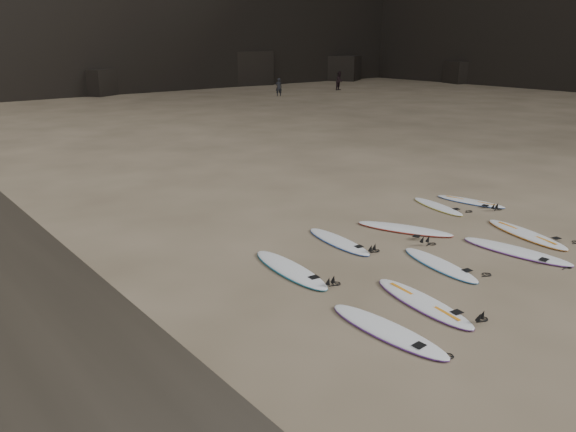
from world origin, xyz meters
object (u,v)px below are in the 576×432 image
(surfboard_0, at_px, (387,330))
(surfboard_1, at_px, (423,302))
(person_b, at_px, (340,81))
(surfboard_8, at_px, (438,206))
(person_a, at_px, (279,87))
(surfboard_2, at_px, (440,264))
(surfboard_5, at_px, (290,269))
(surfboard_6, at_px, (338,241))
(surfboard_3, at_px, (516,251))
(surfboard_7, at_px, (404,229))
(surfboard_9, at_px, (470,201))
(surfboard_4, at_px, (526,234))

(surfboard_0, xyz_separation_m, surfboard_1, (1.42, 0.31, -0.00))
(surfboard_0, height_order, person_b, person_b)
(surfboard_1, relative_size, surfboard_8, 1.19)
(surfboard_0, bearing_deg, surfboard_8, 28.92)
(person_a, distance_m, person_b, 8.37)
(surfboard_1, relative_size, surfboard_2, 1.09)
(surfboard_2, height_order, surfboard_5, surfboard_5)
(surfboard_6, bearing_deg, surfboard_3, -41.97)
(surfboard_1, bearing_deg, surfboard_8, 42.68)
(surfboard_7, relative_size, surfboard_9, 1.19)
(surfboard_0, relative_size, surfboard_3, 0.96)
(surfboard_0, bearing_deg, person_b, 45.39)
(surfboard_6, relative_size, surfboard_8, 1.10)
(surfboard_5, bearing_deg, surfboard_7, 7.87)
(surfboard_3, bearing_deg, person_a, 54.05)
(surfboard_1, xyz_separation_m, surfboard_6, (1.12, 3.67, -0.00))
(person_a, bearing_deg, surfboard_3, 86.19)
(surfboard_7, bearing_deg, surfboard_1, -160.50)
(surfboard_4, bearing_deg, surfboard_1, -156.48)
(surfboard_0, height_order, surfboard_4, surfboard_4)
(surfboard_5, xyz_separation_m, surfboard_8, (6.83, 0.99, -0.01))
(surfboard_3, height_order, person_b, person_b)
(surfboard_7, height_order, person_b, person_b)
(surfboard_0, relative_size, surfboard_9, 1.17)
(surfboard_2, distance_m, surfboard_5, 3.56)
(surfboard_7, distance_m, person_b, 42.43)
(surfboard_8, height_order, person_a, person_a)
(surfboard_0, distance_m, surfboard_2, 3.59)
(surfboard_0, bearing_deg, surfboard_7, 35.11)
(surfboard_2, distance_m, surfboard_4, 3.60)
(surfboard_1, distance_m, person_b, 47.01)
(surfboard_0, xyz_separation_m, surfboard_5, (0.38, 3.32, 0.00))
(surfboard_2, relative_size, surfboard_6, 0.99)
(surfboard_2, bearing_deg, person_b, 60.57)
(person_b, bearing_deg, surfboard_0, -147.81)
(surfboard_3, distance_m, surfboard_5, 5.81)
(surfboard_0, xyz_separation_m, surfboard_7, (4.69, 3.54, 0.00))
(surfboard_6, bearing_deg, person_a, 60.58)
(person_b, bearing_deg, surfboard_9, -142.67)
(surfboard_7, height_order, surfboard_9, surfboard_7)
(surfboard_8, height_order, person_b, person_b)
(surfboard_4, xyz_separation_m, surfboard_7, (-2.25, 2.37, 0.00))
(surfboard_1, xyz_separation_m, surfboard_7, (3.26, 3.23, 0.00))
(surfboard_9, bearing_deg, surfboard_0, -166.40)
(surfboard_9, bearing_deg, surfboard_2, -164.34)
(surfboard_8, relative_size, person_b, 1.23)
(surfboard_3, height_order, surfboard_9, surfboard_3)
(surfboard_3, xyz_separation_m, surfboard_5, (-5.16, 2.67, -0.00))
(surfboard_1, relative_size, surfboard_7, 0.97)
(surfboard_4, relative_size, person_b, 1.50)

